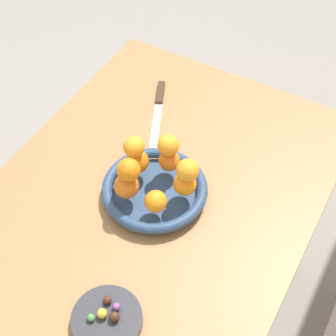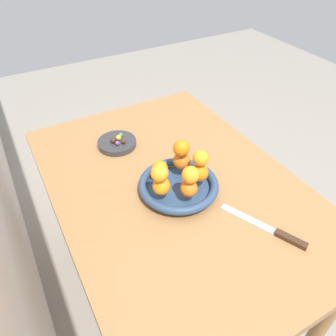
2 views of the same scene
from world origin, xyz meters
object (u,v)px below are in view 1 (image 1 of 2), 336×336
Objects in this scene: candy_ball_0 at (116,307)px; candy_ball_3 at (107,300)px; orange_6 at (168,145)px; orange_8 at (129,170)px; orange_1 at (169,160)px; candy_ball_2 at (102,313)px; orange_5 at (134,147)px; orange_0 at (185,184)px; dining_table at (146,225)px; orange_2 at (137,161)px; orange_7 at (188,170)px; candy_dish at (107,320)px; candy_ball_1 at (114,317)px; fruit_bowl at (155,190)px; orange_4 at (156,201)px; orange_3 at (127,186)px; knife at (158,108)px; candy_ball_4 at (91,318)px.

candy_ball_3 is (-0.00, -0.02, 0.00)m from candy_ball_0.
orange_6 is 0.39m from candy_ball_0.
orange_6 is 0.97× the size of orange_8.
orange_1 is 2.45× the size of candy_ball_2.
orange_5 is 0.38m from candy_ball_2.
orange_5 is at bearing -158.75° from candy_ball_2.
orange_0 is 0.32m from candy_ball_3.
dining_table is at bearing -165.17° from candy_ball_3.
orange_1 is 0.08m from orange_2.
orange_7 is at bearing 120.62° from orange_8.
candy_dish is 0.40m from orange_1.
candy_dish is 0.03m from candy_ball_1.
fruit_bowl is 0.08m from orange_4.
orange_1 reaches higher than candy_ball_2.
orange_6 reaches higher than fruit_bowl.
orange_0 is 0.15m from orange_5.
orange_3 is at bearing -21.39° from orange_1.
orange_1 is at bearing -124.62° from orange_0.
orange_4 reaches higher than candy_ball_3.
knife is at bearing -139.03° from orange_0.
orange_2 is at bearing 137.22° from orange_5.
orange_7 is 0.33m from candy_ball_0.
orange_6 is 2.46× the size of candy_ball_1.
orange_3 is at bearing -161.46° from candy_ball_4.
orange_7 is 0.13m from orange_8.
orange_7 reaches higher than dining_table.
orange_7 is 2.48× the size of candy_ball_2.
orange_7 is 2.96× the size of candy_ball_3.
orange_0 is at bearing -176.01° from candy_ball_1.
orange_5 is at bearing -157.61° from orange_8.
orange_3 is 3.70× the size of candy_ball_4.
candy_ball_4 is at bearing 18.54° from orange_3.
candy_dish is 0.04m from candy_ball_3.
candy_dish is 2.53× the size of orange_2.
orange_2 is 1.08× the size of orange_7.
orange_4 is (-0.27, -0.04, 0.06)m from candy_dish.
knife is (-0.59, -0.22, -0.01)m from candy_dish.
candy_dish is 0.38m from orange_2.
dining_table is 0.30m from candy_ball_0.
orange_6 is (-0.05, -0.07, 0.05)m from orange_0.
fruit_bowl is 4.47× the size of orange_2.
orange_0 is 2.56× the size of candy_ball_2.
candy_ball_2 is at bearing 12.09° from fruit_bowl.
orange_8 reaches higher than candy_dish.
knife is (-0.57, -0.23, -0.02)m from candy_ball_0.
candy_ball_0 is at bearing 149.56° from candy_ball_2.
candy_ball_1 is at bearing 25.09° from orange_5.
orange_1 is 0.38m from candy_ball_0.
orange_6 reaches higher than candy_ball_3.
orange_7 is at bearing 103.80° from fruit_bowl.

